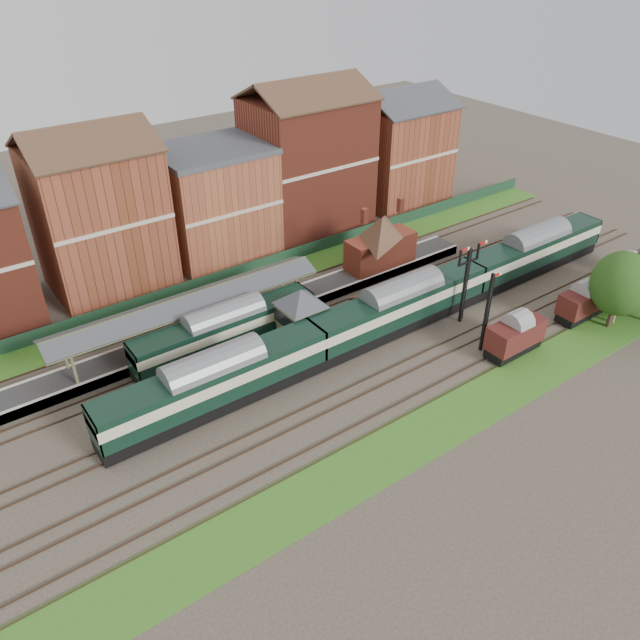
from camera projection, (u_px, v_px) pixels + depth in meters
ground at (348, 351)px, 57.43m from camera, size 160.00×160.00×0.00m
grass_back at (259, 281)px, 68.29m from camera, size 90.00×4.50×0.06m
grass_front at (442, 423)px, 49.25m from camera, size 90.00×5.00×0.06m
fence at (249, 268)px, 69.25m from camera, size 90.00×0.12×1.50m
platform at (248, 317)px, 61.33m from camera, size 55.00×3.40×1.00m
signal_box at (301, 316)px, 56.42m from camera, size 5.40×5.40×6.00m
brick_hut at (368, 308)px, 61.44m from camera, size 3.20×2.64×2.94m
station_building at (381, 241)px, 67.78m from camera, size 8.10×8.10×5.90m
canopy at (187, 300)px, 56.16m from camera, size 26.00×3.89×4.08m
semaphore_bracket at (466, 280)px, 59.10m from camera, size 3.60×0.25×8.18m
semaphore_siding at (487, 312)px, 55.32m from camera, size 1.23×0.25×8.00m
yard_lamp at (623, 288)px, 59.20m from camera, size 2.60×0.22×7.00m
town_backdrop at (213, 196)px, 70.52m from camera, size 69.00×10.00×16.00m
dmu_train at (401, 305)px, 59.04m from camera, size 59.19×3.11×4.55m
platform_railcar at (225, 329)px, 56.11m from camera, size 17.65×2.78×4.06m
goods_van_a at (515, 335)px, 56.12m from camera, size 5.59×2.42×3.39m
goods_van_b at (582, 302)px, 61.11m from camera, size 5.30×2.30×3.22m
goods_van_c at (622, 279)px, 64.09m from camera, size 6.59×2.86×4.00m
tree_far at (621, 284)px, 58.14m from camera, size 5.47×5.47×7.98m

